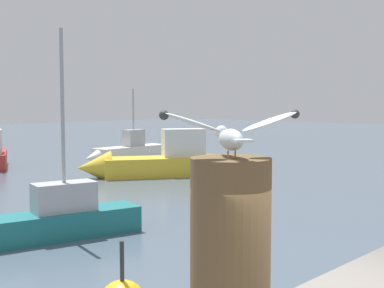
# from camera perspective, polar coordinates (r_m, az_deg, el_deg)

# --- Properties ---
(mooring_post) EXTENTS (0.38, 0.38, 1.04)m
(mooring_post) POSITION_cam_1_polar(r_m,az_deg,el_deg) (2.54, 4.18, -13.21)
(mooring_post) COLOR brown
(mooring_post) RESTS_ON harbor_quay
(seagull) EXTENTS (0.63, 0.44, 0.22)m
(seagull) POSITION_cam_1_polar(r_m,az_deg,el_deg) (2.43, 4.24, 1.33)
(seagull) COLOR tan
(seagull) RESTS_ON mooring_post
(boat_teal) EXTENTS (4.13, 1.73, 4.51)m
(boat_teal) POSITION_cam_1_polar(r_m,az_deg,el_deg) (11.47, -15.79, -8.04)
(boat_teal) COLOR #1E7075
(boat_teal) RESTS_ON ground_plane
(boat_yellow) EXTENTS (5.46, 4.09, 2.04)m
(boat_yellow) POSITION_cam_1_polar(r_m,az_deg,el_deg) (20.27, -4.53, -2.04)
(boat_yellow) COLOR yellow
(boat_yellow) RESTS_ON ground_plane
(boat_white) EXTENTS (4.50, 1.13, 3.47)m
(boat_white) POSITION_cam_1_polar(r_m,az_deg,el_deg) (24.12, -7.25, -1.04)
(boat_white) COLOR silver
(boat_white) RESTS_ON ground_plane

